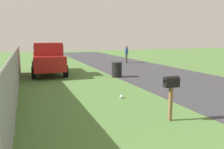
# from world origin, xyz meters

# --- Properties ---
(mailbox) EXTENTS (0.24, 0.46, 1.33)m
(mailbox) POSITION_xyz_m (4.90, -1.14, 1.05)
(mailbox) COLOR brown
(mailbox) RESTS_ON ground
(pickup_truck) EXTENTS (4.96, 2.25, 2.09)m
(pickup_truck) POSITION_xyz_m (14.73, 1.32, 1.10)
(pickup_truck) COLOR maroon
(pickup_truck) RESTS_ON ground
(trash_bin) EXTENTS (0.65, 0.65, 0.92)m
(trash_bin) POSITION_xyz_m (12.14, -2.49, 0.47)
(trash_bin) COLOR black
(trash_bin) RESTS_ON ground
(pedestrian) EXTENTS (0.37, 0.46, 1.68)m
(pedestrian) POSITION_xyz_m (18.81, -6.30, 0.98)
(pedestrian) COLOR #4C4238
(pedestrian) RESTS_ON ground
(fence_section) EXTENTS (15.97, 0.07, 1.86)m
(fence_section) POSITION_xyz_m (8.14, 3.09, 1.00)
(fence_section) COLOR #9EA3A8
(fence_section) RESTS_ON ground
(litter_bag_midfield_b) EXTENTS (0.14, 0.14, 0.14)m
(litter_bag_midfield_b) POSITION_xyz_m (7.61, -0.79, 0.07)
(litter_bag_midfield_b) COLOR silver
(litter_bag_midfield_b) RESTS_ON ground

